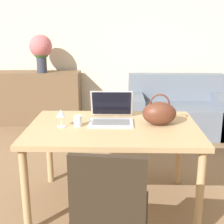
# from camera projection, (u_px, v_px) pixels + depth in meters

# --- Properties ---
(wall_back) EXTENTS (10.00, 0.06, 2.70)m
(wall_back) POSITION_uv_depth(u_px,v_px,m) (111.00, 37.00, 4.91)
(wall_back) COLOR beige
(wall_back) RESTS_ON ground_plane
(dining_table) EXTENTS (1.40, 0.93, 0.72)m
(dining_table) POSITION_uv_depth(u_px,v_px,m) (113.00, 135.00, 2.58)
(dining_table) COLOR tan
(dining_table) RESTS_ON ground_plane
(chair) EXTENTS (0.48, 0.48, 0.87)m
(chair) POSITION_uv_depth(u_px,v_px,m) (110.00, 208.00, 1.83)
(chair) COLOR #2D2319
(chair) RESTS_ON ground_plane
(couch) EXTENTS (1.42, 0.84, 0.82)m
(couch) POSITION_uv_depth(u_px,v_px,m) (177.00, 113.00, 4.56)
(couch) COLOR slate
(couch) RESTS_ON ground_plane
(sideboard) EXTENTS (1.30, 0.40, 0.83)m
(sideboard) POSITION_uv_depth(u_px,v_px,m) (39.00, 98.00, 4.91)
(sideboard) COLOR brown
(sideboard) RESTS_ON ground_plane
(laptop) EXTENTS (0.37, 0.36, 0.25)m
(laptop) POSITION_uv_depth(u_px,v_px,m) (111.00, 113.00, 2.68)
(laptop) COLOR silver
(laptop) RESTS_ON dining_table
(drinking_glass) EXTENTS (0.07, 0.07, 0.09)m
(drinking_glass) POSITION_uv_depth(u_px,v_px,m) (78.00, 121.00, 2.55)
(drinking_glass) COLOR silver
(drinking_glass) RESTS_ON dining_table
(wine_glass) EXTENTS (0.07, 0.07, 0.15)m
(wine_glass) POSITION_uv_depth(u_px,v_px,m) (61.00, 114.00, 2.51)
(wine_glass) COLOR silver
(wine_glass) RESTS_ON dining_table
(handbag) EXTENTS (0.28, 0.19, 0.26)m
(handbag) POSITION_uv_depth(u_px,v_px,m) (159.00, 113.00, 2.57)
(handbag) COLOR #592D1E
(handbag) RESTS_ON dining_table
(flower_vase) EXTENTS (0.34, 0.34, 0.56)m
(flower_vase) POSITION_uv_depth(u_px,v_px,m) (41.00, 49.00, 4.65)
(flower_vase) COLOR #333847
(flower_vase) RESTS_ON sideboard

